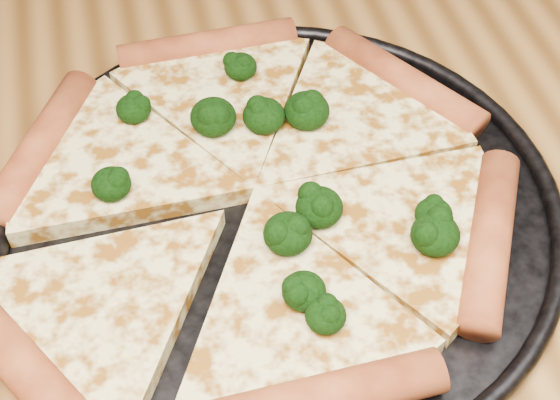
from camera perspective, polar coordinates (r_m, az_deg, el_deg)
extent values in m
cube|color=olive|center=(0.53, -4.22, -11.64)|extent=(1.20, 0.90, 0.04)
cylinder|color=black|center=(0.57, 0.00, -0.85)|extent=(0.38, 0.38, 0.01)
torus|color=black|center=(0.57, 0.00, -0.39)|extent=(0.39, 0.39, 0.01)
cylinder|color=#BF5F2F|center=(0.65, 8.65, 8.21)|extent=(0.10, 0.14, 0.03)
cylinder|color=#BF5F2F|center=(0.68, -5.08, 10.64)|extent=(0.15, 0.03, 0.03)
cylinder|color=#BF5F2F|center=(0.62, -16.40, 3.59)|extent=(0.09, 0.14, 0.03)
cylinder|color=#BF5F2F|center=(0.51, -17.74, -10.78)|extent=(0.10, 0.14, 0.03)
cylinder|color=#BF5F2F|center=(0.48, 2.89, -13.70)|extent=(0.15, 0.03, 0.03)
cylinder|color=#BF5F2F|center=(0.55, 14.46, -2.69)|extent=(0.09, 0.14, 0.03)
ellipsoid|color=black|center=(0.60, -1.14, 5.91)|extent=(0.03, 0.03, 0.02)
ellipsoid|color=black|center=(0.54, 2.76, -0.52)|extent=(0.03, 0.03, 0.02)
ellipsoid|color=black|center=(0.53, 10.80, -2.38)|extent=(0.03, 0.03, 0.02)
ellipsoid|color=black|center=(0.52, 0.55, -2.36)|extent=(0.03, 0.03, 0.02)
ellipsoid|color=black|center=(0.57, -11.72, 1.10)|extent=(0.03, 0.03, 0.02)
ellipsoid|color=black|center=(0.49, 3.21, -8.06)|extent=(0.03, 0.03, 0.02)
ellipsoid|color=black|center=(0.55, 10.69, -0.99)|extent=(0.03, 0.03, 0.02)
ellipsoid|color=black|center=(0.60, -4.70, 5.82)|extent=(0.03, 0.03, 0.03)
ellipsoid|color=black|center=(0.50, 1.68, -6.37)|extent=(0.03, 0.03, 0.02)
ellipsoid|color=black|center=(0.60, 1.89, 6.27)|extent=(0.03, 0.03, 0.03)
ellipsoid|color=black|center=(0.62, -10.20, 6.31)|extent=(0.03, 0.03, 0.02)
ellipsoid|color=black|center=(0.64, -2.78, 9.30)|extent=(0.03, 0.03, 0.02)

